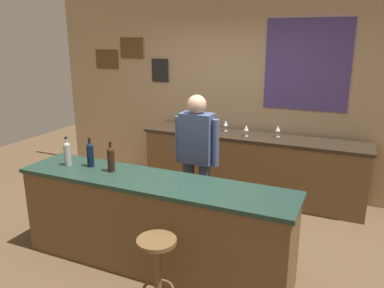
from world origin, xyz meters
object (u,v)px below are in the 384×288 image
(bartender, at_px, (197,156))
(wine_glass_d, at_px, (278,129))
(bar_stool, at_px, (157,264))
(wine_glass_b, at_px, (226,124))
(wine_bottle_b, at_px, (90,154))
(wine_bottle_a, at_px, (67,153))
(wine_glass_c, at_px, (246,128))
(wine_bottle_c, at_px, (111,158))
(wine_glass_a, at_px, (205,122))

(bartender, xyz_separation_m, wine_glass_d, (0.62, 1.34, 0.07))
(bar_stool, relative_size, wine_glass_d, 4.39)
(bar_stool, height_order, wine_glass_b, wine_glass_b)
(wine_bottle_b, relative_size, wine_glass_d, 1.97)
(wine_glass_d, bearing_deg, wine_bottle_b, -125.87)
(wine_bottle_a, height_order, wine_glass_d, wine_bottle_a)
(bar_stool, bearing_deg, wine_glass_c, 90.79)
(wine_glass_d, bearing_deg, wine_glass_b, 178.76)
(wine_bottle_c, relative_size, wine_glass_d, 1.97)
(wine_bottle_a, xyz_separation_m, wine_glass_b, (0.98, 2.15, -0.05))
(wine_bottle_b, distance_m, wine_glass_c, 2.21)
(bartender, bearing_deg, bar_stool, -79.55)
(wine_glass_a, xyz_separation_m, wine_glass_d, (1.04, 0.04, 0.00))
(bartender, bearing_deg, wine_glass_b, 95.70)
(wine_bottle_a, relative_size, wine_glass_c, 1.97)
(wine_glass_b, xyz_separation_m, wine_glass_c, (0.35, -0.16, 0.00))
(wine_bottle_b, xyz_separation_m, wine_glass_d, (1.49, 2.07, -0.05))
(wine_glass_a, bearing_deg, wine_bottle_b, -102.52)
(wine_bottle_c, height_order, wine_glass_c, wine_bottle_c)
(bar_stool, relative_size, wine_bottle_a, 2.22)
(wine_bottle_a, bearing_deg, wine_glass_c, 56.12)
(wine_bottle_a, relative_size, wine_glass_a, 1.97)
(bartender, bearing_deg, wine_glass_d, 65.26)
(bartender, relative_size, wine_bottle_c, 5.29)
(wine_glass_c, bearing_deg, wine_glass_a, 170.56)
(wine_bottle_b, relative_size, wine_glass_a, 1.97)
(wine_bottle_b, bearing_deg, wine_bottle_c, -7.26)
(wine_bottle_c, xyz_separation_m, wine_glass_b, (0.46, 2.12, -0.05))
(bar_stool, distance_m, wine_bottle_b, 1.43)
(wine_bottle_a, relative_size, wine_glass_d, 1.97)
(bar_stool, bearing_deg, bartender, 100.45)
(bar_stool, bearing_deg, wine_bottle_c, 144.32)
(wine_glass_a, bearing_deg, bartender, -71.81)
(bar_stool, relative_size, wine_glass_a, 4.39)
(bar_stool, distance_m, wine_glass_c, 2.62)
(wine_bottle_b, xyz_separation_m, wine_glass_a, (0.45, 2.03, -0.05))
(bartender, relative_size, wine_glass_c, 10.45)
(bartender, distance_m, bar_stool, 1.47)
(wine_glass_a, height_order, wine_glass_d, same)
(bartender, distance_m, wine_glass_c, 1.21)
(bar_stool, distance_m, wine_glass_d, 2.79)
(wine_glass_c, relative_size, wine_glass_d, 1.00)
(bartender, xyz_separation_m, bar_stool, (0.25, -1.37, -0.48))
(wine_bottle_c, relative_size, wine_glass_b, 1.97)
(wine_bottle_a, bearing_deg, bar_stool, -22.81)
(wine_glass_b, bearing_deg, wine_bottle_a, -114.55)
(wine_bottle_a, distance_m, wine_glass_b, 2.36)
(wine_bottle_a, xyz_separation_m, wine_glass_c, (1.33, 1.99, -0.05))
(bartender, distance_m, wine_glass_b, 1.36)
(wine_bottle_a, bearing_deg, wine_bottle_c, 3.48)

